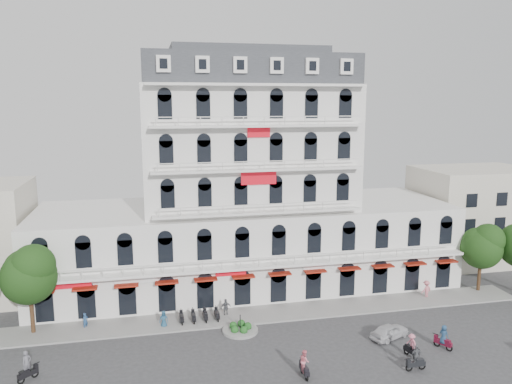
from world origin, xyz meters
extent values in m
plane|color=#38383A|center=(0.00, 0.00, 0.00)|extent=(120.00, 120.00, 0.00)
cube|color=gray|center=(0.00, 9.00, 0.08)|extent=(53.00, 4.00, 0.16)
cube|color=silver|center=(0.00, 18.00, 4.50)|extent=(45.00, 14.00, 9.00)
cube|color=silver|center=(0.00, 18.00, 15.50)|extent=(22.00, 12.00, 13.00)
cube|color=#2D3035|center=(0.00, 18.00, 23.50)|extent=(21.56, 11.76, 3.00)
cube|color=#2D3035|center=(0.00, 18.00, 25.40)|extent=(15.84, 8.64, 0.80)
cube|color=maroon|center=(0.00, 10.50, 3.50)|extent=(40.50, 1.00, 0.15)
cube|color=red|center=(0.00, 11.88, 13.00)|extent=(3.50, 0.10, 1.40)
cube|color=beige|center=(30.00, 20.00, 6.00)|extent=(14.00, 10.00, 12.00)
cylinder|color=gray|center=(-3.00, 6.00, 0.12)|extent=(3.20, 3.20, 0.24)
cylinder|color=black|center=(-3.00, 6.00, 0.90)|extent=(0.08, 0.08, 1.40)
sphere|color=#1B4E1A|center=(-2.30, 6.00, 0.45)|extent=(0.70, 0.70, 0.70)
sphere|color=#1B4E1A|center=(-2.78, 6.66, 0.45)|extent=(0.70, 0.70, 0.70)
sphere|color=#1B4E1A|center=(-3.56, 6.42, 0.45)|extent=(0.70, 0.70, 0.70)
sphere|color=#1B4E1A|center=(-3.57, 5.60, 0.45)|extent=(0.70, 0.70, 0.70)
sphere|color=#1B4E1A|center=(-2.80, 5.33, 0.45)|extent=(0.70, 0.70, 0.70)
cylinder|color=#382314|center=(-21.00, 9.50, 1.87)|extent=(0.36, 0.36, 3.74)
sphere|color=#153310|center=(-21.00, 9.50, 5.27)|extent=(4.76, 4.76, 4.76)
sphere|color=#153310|center=(-20.50, 9.20, 6.38)|extent=(3.74, 3.74, 3.74)
sphere|color=#153310|center=(-21.40, 9.80, 5.95)|extent=(3.40, 3.40, 3.40)
cylinder|color=#382314|center=(24.00, 10.00, 1.72)|extent=(0.36, 0.36, 3.43)
sphere|color=#153310|center=(24.00, 10.00, 4.84)|extent=(4.37, 4.37, 4.37)
sphere|color=#153310|center=(24.50, 9.70, 5.85)|extent=(3.43, 3.43, 3.43)
sphere|color=#153310|center=(23.60, 10.30, 5.46)|extent=(3.12, 3.12, 3.12)
imported|color=silver|center=(9.45, 2.01, 0.64)|extent=(4.07, 2.88, 1.29)
cube|color=black|center=(-19.74, 1.51, 0.55)|extent=(1.34, 1.28, 0.35)
torus|color=black|center=(-19.34, 1.88, 0.28)|extent=(0.52, 0.50, 0.60)
torus|color=black|center=(-20.15, 1.13, 0.28)|extent=(0.52, 0.50, 0.60)
imported|color=slate|center=(-19.74, 1.51, 1.39)|extent=(0.81, 0.80, 1.89)
cube|color=black|center=(0.32, -2.35, 0.55)|extent=(0.39, 1.51, 0.35)
torus|color=black|center=(0.31, -1.80, 0.28)|extent=(0.14, 0.60, 0.60)
torus|color=black|center=(0.34, -2.90, 0.28)|extent=(0.14, 0.60, 0.60)
imported|color=pink|center=(0.32, -2.35, 1.30)|extent=(0.67, 0.85, 1.71)
cube|color=maroon|center=(12.94, -0.67, 0.55)|extent=(1.04, 1.48, 0.35)
torus|color=black|center=(12.67, -0.19, 0.28)|extent=(0.40, 0.58, 0.60)
torus|color=black|center=(13.21, -1.15, 0.28)|extent=(0.40, 0.58, 0.60)
imported|color=navy|center=(12.94, -0.67, 1.26)|extent=(0.84, 0.94, 1.62)
cube|color=black|center=(8.94, -3.29, 0.55)|extent=(1.50, 0.36, 0.35)
torus|color=black|center=(8.39, -3.30, 0.28)|extent=(0.60, 0.12, 0.60)
torus|color=black|center=(9.49, -3.29, 0.28)|extent=(0.60, 0.12, 0.60)
imported|color=#5A5C62|center=(8.94, -3.29, 1.26)|extent=(0.95, 0.40, 1.61)
cube|color=black|center=(9.61, -1.40, 0.55)|extent=(0.65, 1.54, 0.35)
torus|color=black|center=(9.72, -1.94, 0.28)|extent=(0.24, 0.61, 0.60)
torus|color=black|center=(9.49, -0.86, 0.28)|extent=(0.24, 0.61, 0.60)
imported|color=pink|center=(9.61, -1.40, 1.23)|extent=(0.77, 1.10, 1.55)
imported|color=navy|center=(-9.64, 8.28, 0.80)|extent=(0.85, 0.62, 1.59)
imported|color=#53555A|center=(-3.74, 9.50, 0.87)|extent=(1.07, 0.58, 1.74)
imported|color=#D7727F|center=(17.45, 9.50, 0.95)|extent=(1.38, 1.04, 1.90)
imported|color=navy|center=(-16.57, 9.50, 0.76)|extent=(0.64, 0.65, 1.52)
camera|label=1|loc=(-10.47, -35.01, 20.29)|focal=35.00mm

